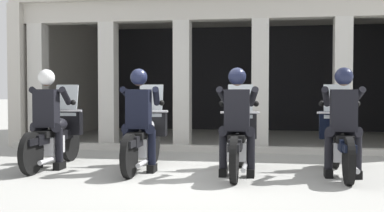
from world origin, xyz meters
The scene contains 11 objects.
ground_plane centered at (0.00, 3.00, 0.00)m, with size 80.00×80.00×0.00m, color #999993.
station_building centered at (0.19, 5.81, 2.09)m, with size 9.35×5.33×3.31m.
kerb_strip centered at (0.19, 2.67, 0.06)m, with size 8.85×0.24×0.12m, color #B7B5AD.
motorcycle_far_left centered at (-2.26, 0.47, 0.50)m, with size 0.62×2.04×1.35m.
police_officer_far_left centered at (-2.26, 0.19, 0.94)m, with size 0.63×0.61×1.58m.
motorcycle_center_left centered at (-0.75, 0.46, 0.50)m, with size 0.62×2.04×1.35m.
police_officer_center_left centered at (-0.75, 0.18, 0.94)m, with size 0.63×0.61×1.58m.
motorcycle_center_right centered at (0.76, 0.32, 0.50)m, with size 0.62×2.04×1.35m.
police_officer_center_right centered at (0.75, 0.04, 0.94)m, with size 0.63×0.61×1.58m.
motorcycle_far_right centered at (2.26, 0.48, 0.50)m, with size 0.62×2.04×1.35m.
police_officer_far_right centered at (2.26, 0.19, 0.94)m, with size 0.63×0.61×1.58m.
Camera 1 is at (1.24, -6.94, 1.29)m, focal length 44.99 mm.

